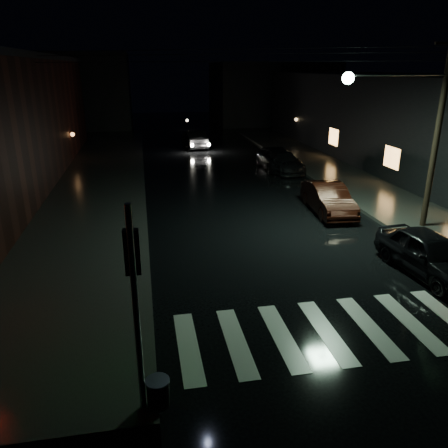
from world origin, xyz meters
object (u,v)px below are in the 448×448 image
parked_car_b (328,199)px  parked_car_c (283,162)px  parked_car_d (279,160)px  oncoming_car (194,139)px  parked_car_a (430,254)px

parked_car_b → parked_car_c: (0.64, 8.77, -0.06)m
parked_car_d → oncoming_car: bearing=116.3°
parked_car_b → oncoming_car: bearing=106.3°
parked_car_c → parked_car_d: size_ratio=0.94×
parked_car_a → parked_car_c: parked_car_a is taller
parked_car_b → parked_car_d: parked_car_b is taller
parked_car_b → parked_car_a: bearing=-80.2°
oncoming_car → parked_car_a: bearing=96.4°
oncoming_car → parked_car_c: bearing=111.0°
parked_car_a → parked_car_d: bearing=85.4°
parked_car_a → oncoming_car: bearing=95.3°
parked_car_b → oncoming_car: size_ratio=0.94×
parked_car_d → parked_car_c: bearing=-77.8°
parked_car_a → parked_car_c: 15.48m
parked_car_c → parked_car_a: bearing=-93.2°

